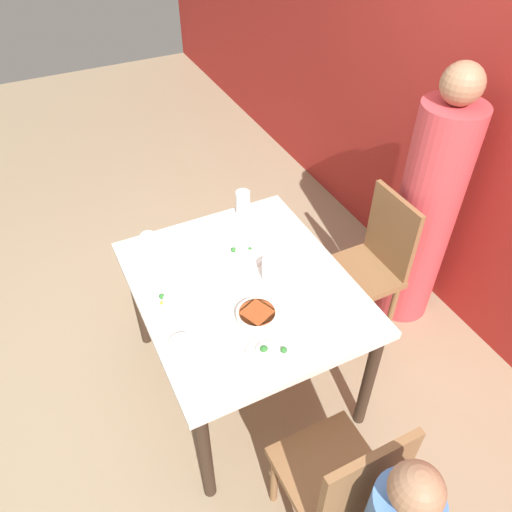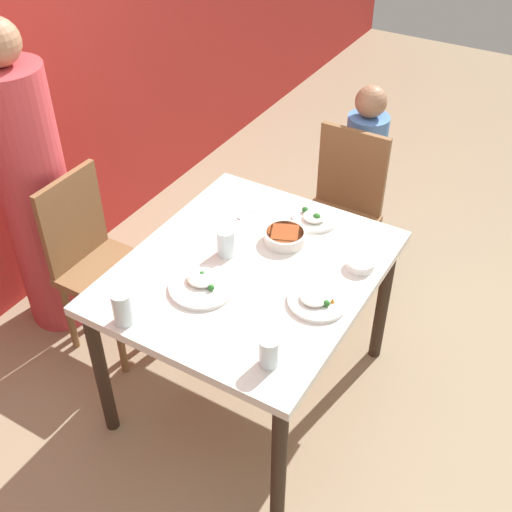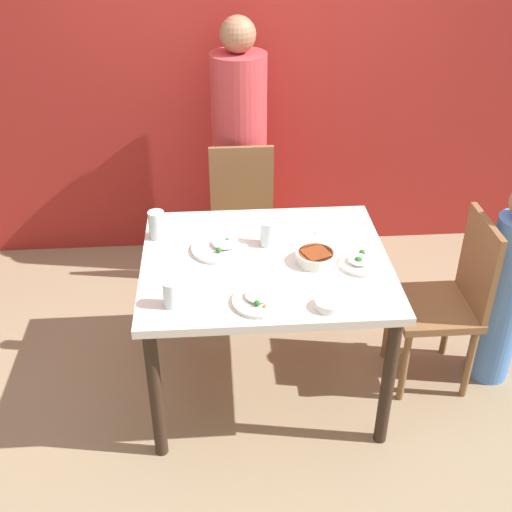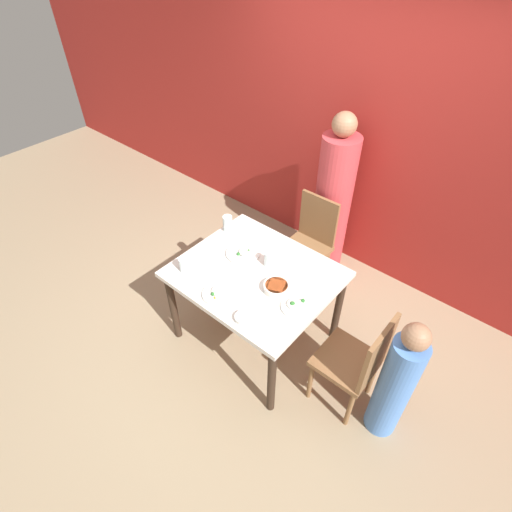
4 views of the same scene
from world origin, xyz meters
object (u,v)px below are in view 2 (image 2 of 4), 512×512
chair_child_spot (340,211)px  person_adult (36,198)px  chair_adult_spot (97,259)px  plate_rice_adult (202,284)px  person_child (361,184)px  bowl_curry (285,236)px  glass_water_tall (123,308)px

chair_child_spot → person_adult: 1.55m
chair_adult_spot → person_adult: 0.41m
person_adult → plate_rice_adult: person_adult is taller
plate_rice_adult → chair_child_spot: bearing=-5.6°
person_child → bowl_curry: 1.01m
chair_adult_spot → plate_rice_adult: 0.80m
chair_child_spot → glass_water_tall: 1.49m
chair_adult_spot → plate_rice_adult: chair_adult_spot is taller
chair_child_spot → bowl_curry: size_ratio=5.05×
person_adult → glass_water_tall: (-0.45, -0.93, 0.09)m
chair_adult_spot → glass_water_tall: bearing=-127.2°
plate_rice_adult → glass_water_tall: size_ratio=1.91×
person_adult → glass_water_tall: 1.04m
person_child → glass_water_tall: size_ratio=7.91×
chair_child_spot → person_child: bearing=90.0°
glass_water_tall → bowl_curry: bearing=-20.7°
plate_rice_adult → glass_water_tall: glass_water_tall is taller
chair_adult_spot → chair_child_spot: same height
bowl_curry → glass_water_tall: size_ratio=1.32×
chair_child_spot → glass_water_tall: bearing=-100.0°
person_child → plate_rice_adult: 1.43m
person_child → plate_rice_adult: size_ratio=4.13×
person_child → plate_rice_adult: person_child is taller
person_child → glass_water_tall: person_child is taller
person_child → glass_water_tall: 1.76m
chair_adult_spot → bowl_curry: chair_adult_spot is taller
chair_child_spot → glass_water_tall: chair_child_spot is taller
plate_rice_adult → person_adult: bearing=82.4°
person_child → glass_water_tall: bearing=171.6°
chair_adult_spot → person_child: person_child is taller
person_child → chair_adult_spot: bearing=146.1°
chair_child_spot → glass_water_tall: size_ratio=6.67×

